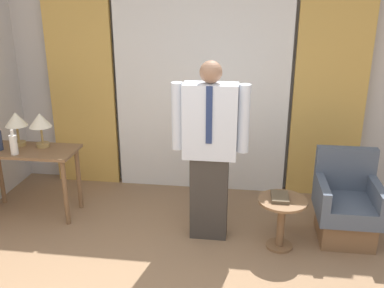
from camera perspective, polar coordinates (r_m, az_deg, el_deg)
wall_back at (r=5.11m, az=1.41°, el=8.81°), size 10.00×0.06×2.70m
curtain_sheer_center at (r=5.00m, az=1.24°, el=7.86°), size 2.02×0.06×2.58m
curtain_drape_left at (r=5.35m, az=-14.52°, el=8.04°), size 0.80×0.06×2.58m
curtain_drape_right at (r=5.05m, az=17.93°, el=7.04°), size 0.80×0.06×2.58m
desk at (r=4.87m, az=-20.99°, el=-2.15°), size 1.05×0.48×0.75m
table_lamp_left at (r=4.89m, az=-22.40°, el=2.80°), size 0.23×0.23×0.37m
table_lamp_right at (r=4.76m, az=-19.58°, el=2.73°), size 0.23×0.23×0.37m
bottle_by_lamp at (r=4.68m, az=-22.69°, el=-0.03°), size 0.08×0.08×0.26m
person at (r=4.00m, az=2.39°, el=-0.40°), size 0.72×0.24×1.75m
armchair at (r=4.48m, az=19.83°, el=-7.96°), size 0.58×0.62×0.87m
side_table at (r=4.13m, az=11.85°, el=-9.24°), size 0.46×0.46×0.50m
book at (r=4.07m, az=11.64°, el=-6.92°), size 0.16×0.24×0.03m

